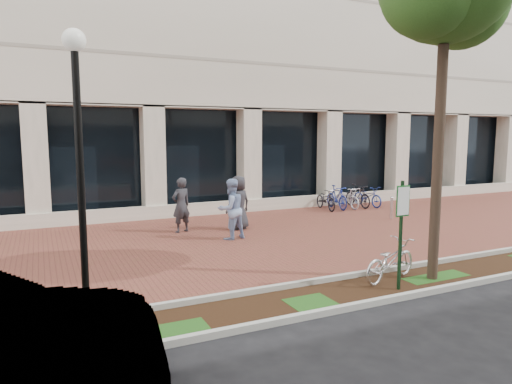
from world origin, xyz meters
name	(u,v)px	position (x,y,z in m)	size (l,w,h in m)	color
ground	(256,238)	(0.00, 0.00, 0.00)	(120.00, 120.00, 0.00)	black
brick_plaza	(256,238)	(0.00, 0.00, 0.01)	(40.00, 9.00, 0.01)	brown
planting_strip	(367,289)	(0.00, -5.25, 0.01)	(40.00, 1.50, 0.01)	black
curb_plaza_side	(345,277)	(0.00, -4.50, 0.06)	(40.00, 0.12, 0.12)	#AFAFA5
curb_street_side	(393,299)	(0.00, -6.00, 0.06)	(40.00, 0.12, 0.12)	#AFAFA5
parking_sign	(402,221)	(0.56, -5.54, 1.43)	(0.34, 0.07, 2.23)	#123319
lamppost	(80,163)	(-5.32, -4.60, 2.68)	(0.36, 0.36, 4.76)	black
locked_bicycle	(390,260)	(0.82, -4.98, 0.44)	(0.59, 1.69, 0.89)	silver
pedestrian_left	(181,205)	(-1.85, 1.74, 0.89)	(0.65, 0.43, 1.78)	#2C2C32
pedestrian_mid	(231,209)	(-0.77, 0.16, 0.92)	(0.89, 0.70, 1.84)	#89A2CD
pedestrian_right	(239,203)	(0.00, 1.36, 0.90)	(0.88, 0.57, 1.80)	#29292E
bollard	(391,208)	(5.87, 0.61, 0.44)	(0.12, 0.12, 0.87)	silver
bike_rack_cluster	(347,197)	(6.02, 3.50, 0.47)	(2.97, 1.79, 1.00)	black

